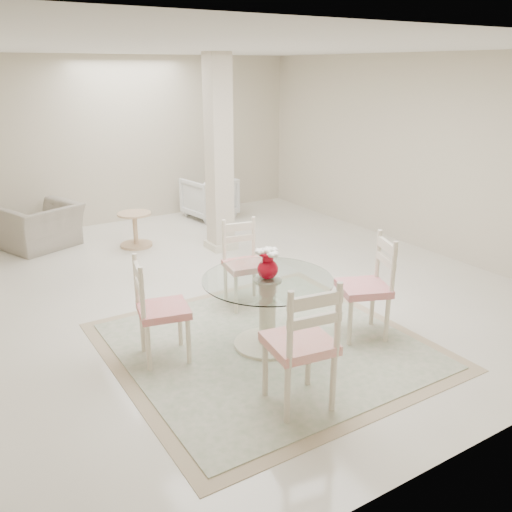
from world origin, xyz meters
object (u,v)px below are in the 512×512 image
red_vase (268,264)px  dining_chair_south (304,337)px  dining_chair_east (371,279)px  recliner_taupe (41,226)px  dining_chair_west (155,303)px  armchair_white (209,197)px  dining_table (267,313)px  side_table (135,231)px  dining_chair_north (243,257)px  column (219,155)px

red_vase → dining_chair_south: 1.05m
dining_chair_east → recliner_taupe: dining_chair_east is taller
dining_chair_west → armchair_white: bearing=-20.4°
dining_table → armchair_white: armchair_white is taller
dining_chair_south → armchair_white: 5.80m
red_vase → side_table: size_ratio=0.58×
dining_table → dining_chair_north: 1.04m
dining_chair_north → armchair_white: 3.76m
recliner_taupe → side_table: 1.35m
dining_table → dining_chair_west: size_ratio=1.12×
column → red_vase: 3.06m
dining_table → dining_chair_west: bearing=162.1°
column → dining_chair_west: 3.32m
dining_chair_east → armchair_white: dining_chair_east is taller
dining_chair_east → armchair_white: size_ratio=1.44×
dining_chair_west → recliner_taupe: 3.93m
red_vase → dining_chair_west: 1.06m
dining_chair_north → dining_chair_south: (-0.62, -1.95, 0.07)m
dining_chair_east → dining_chair_north: dining_chair_east is taller
dining_table → recliner_taupe: dining_table is taller
dining_chair_west → red_vase: bearing=-95.7°
armchair_white → side_table: bearing=19.4°
red_vase → recliner_taupe: 4.42m
armchair_white → red_vase: bearing=60.7°
armchair_white → side_table: size_ratio=1.54×
dining_chair_north → dining_table: bearing=-97.6°
dining_table → dining_chair_west: (-0.97, 0.31, 0.21)m
dining_chair_east → dining_chair_south: bearing=-41.3°
side_table → dining_chair_east: bearing=-76.2°
red_vase → dining_chair_west: size_ratio=0.28×
dining_chair_south → side_table: bearing=-85.8°
dining_chair_east → dining_table: bearing=-86.9°
red_vase → dining_chair_south: size_ratio=0.25×
dining_table → red_vase: red_vase is taller
dining_chair_east → dining_chair_north: bearing=-131.3°
recliner_taupe → armchair_white: size_ratio=1.26×
red_vase → dining_chair_north: size_ratio=0.28×
dining_chair_east → dining_chair_west: (-1.94, 0.64, -0.03)m
column → recliner_taupe: 2.80m
column → side_table: column is taller
dining_chair_south → armchair_white: (2.00, 5.44, -0.27)m
recliner_taupe → red_vase: bearing=83.3°
column → armchair_white: (0.66, 1.63, -1.00)m
armchair_white → side_table: armchair_white is taller
dining_table → side_table: dining_table is taller
dining_chair_north → dining_chair_south: bearing=-97.5°
column → dining_chair_north: size_ratio=2.57×
dining_chair_east → dining_chair_west: dining_chair_east is taller
dining_chair_west → dining_chair_north: bearing=-50.7°
dining_table → dining_chair_south: size_ratio=1.01×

